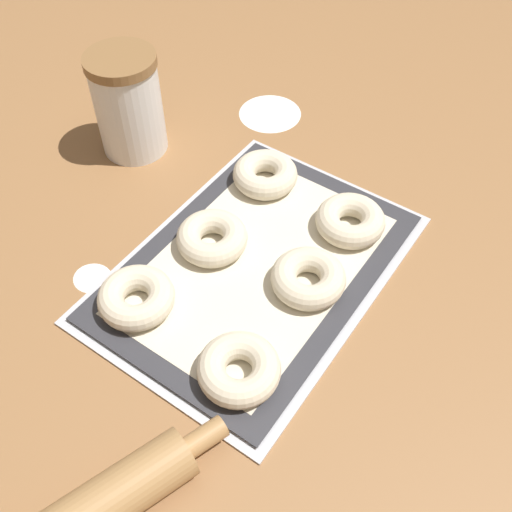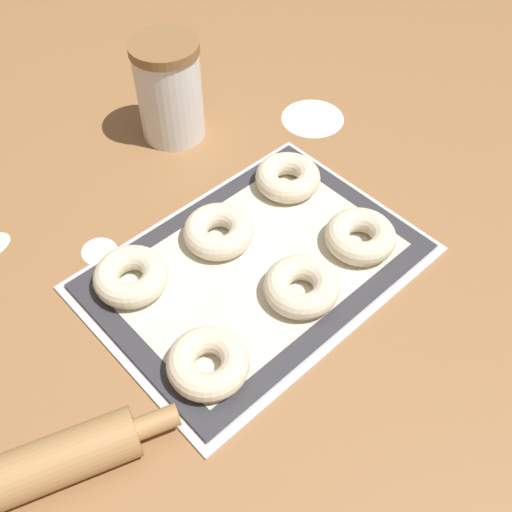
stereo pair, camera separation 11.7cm
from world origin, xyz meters
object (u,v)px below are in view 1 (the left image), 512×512
(flour_canister, at_px, (128,104))
(bagel_back_right, at_px, (265,174))
(baking_tray, at_px, (256,267))
(bagel_front_left, at_px, (239,369))
(bagel_front_center, at_px, (306,280))
(bagel_front_right, at_px, (350,221))
(bagel_back_left, at_px, (136,298))
(bagel_back_center, at_px, (212,238))

(flour_canister, bearing_deg, bagel_back_right, -80.34)
(baking_tray, bearing_deg, bagel_front_left, -151.82)
(baking_tray, relative_size, bagel_front_center, 4.50)
(bagel_front_right, xyz_separation_m, bagel_back_right, (0.01, 0.16, 0.00))
(baking_tray, xyz_separation_m, flour_canister, (0.11, 0.33, 0.08))
(bagel_front_right, distance_m, bagel_back_right, 0.16)
(bagel_front_left, bearing_deg, flour_canister, 57.27)
(bagel_front_right, xyz_separation_m, bagel_back_left, (-0.29, 0.17, 0.00))
(bagel_front_right, relative_size, bagel_back_center, 1.00)
(bagel_front_right, bearing_deg, bagel_front_center, -177.59)
(baking_tray, bearing_deg, bagel_front_center, -87.42)
(bagel_front_right, height_order, bagel_back_left, same)
(baking_tray, bearing_deg, flour_canister, 72.06)
(bagel_back_left, relative_size, bagel_back_right, 1.00)
(bagel_front_center, distance_m, flour_canister, 0.43)
(baking_tray, relative_size, bagel_back_right, 4.50)
(baking_tray, xyz_separation_m, bagel_back_right, (0.15, 0.09, 0.03))
(bagel_front_center, xyz_separation_m, bagel_back_right, (0.14, 0.17, 0.00))
(bagel_back_left, distance_m, bagel_back_right, 0.30)
(bagel_front_left, relative_size, bagel_front_right, 1.00)
(bagel_front_left, distance_m, bagel_front_right, 0.30)
(baking_tray, bearing_deg, bagel_back_center, 96.65)
(bagel_back_left, bearing_deg, bagel_back_center, -7.21)
(bagel_back_left, relative_size, bagel_back_center, 1.00)
(bagel_back_right, bearing_deg, bagel_front_center, -130.86)
(bagel_front_center, xyz_separation_m, bagel_front_right, (0.13, 0.01, 0.00))
(bagel_back_center, bearing_deg, baking_tray, -83.35)
(bagel_front_left, relative_size, bagel_back_right, 1.00)
(bagel_back_right, height_order, flour_canister, flour_canister)
(baking_tray, relative_size, bagel_front_left, 4.50)
(bagel_front_center, bearing_deg, baking_tray, 92.58)
(bagel_front_center, relative_size, bagel_back_right, 1.00)
(bagel_back_center, bearing_deg, flour_canister, 65.90)
(bagel_front_left, height_order, bagel_front_right, same)
(bagel_front_right, distance_m, flour_canister, 0.41)
(bagel_back_right, bearing_deg, bagel_front_right, -94.00)
(bagel_front_left, height_order, flour_canister, flour_canister)
(bagel_front_left, distance_m, bagel_back_left, 0.18)
(bagel_back_right, relative_size, flour_canister, 0.59)
(bagel_front_center, relative_size, bagel_back_center, 1.00)
(bagel_back_right, bearing_deg, bagel_back_left, 179.06)
(bagel_back_center, bearing_deg, bagel_back_right, 4.80)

